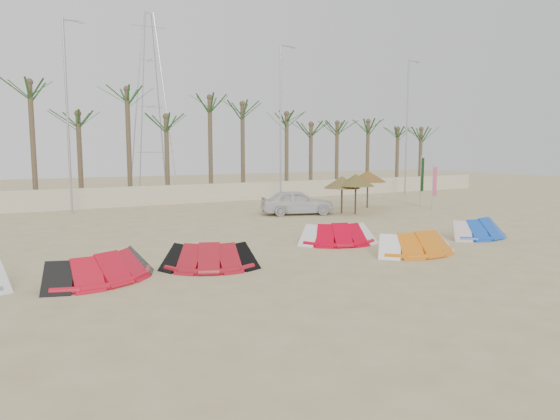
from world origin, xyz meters
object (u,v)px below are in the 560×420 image
kite_red_left (100,265)px  parasol_right (368,176)px  kite_red_right (334,233)px  parasol_left (356,180)px  kite_blue (474,227)px  kite_red_mid (206,255)px  car (297,202)px  kite_orange (412,241)px  parasol_mid (342,182)px

kite_red_left → parasol_right: bearing=29.5°
kite_red_right → parasol_left: bearing=46.8°
kite_red_right → kite_blue: same height
parasol_right → kite_red_mid: bearing=-145.2°
parasol_left → kite_red_mid: bearing=-146.2°
kite_blue → car: bearing=104.8°
kite_red_right → kite_orange: same height
kite_orange → parasol_mid: (4.59, 10.36, 1.40)m
kite_red_right → kite_blue: size_ratio=1.05×
parasol_left → car: size_ratio=0.56×
kite_red_right → parasol_mid: (5.94, 7.50, 1.40)m
kite_red_left → parasol_left: parasol_left is taller
kite_red_left → parasol_left: (15.50, 8.15, 1.54)m
kite_red_mid → parasol_right: bearing=34.8°
kite_red_mid → parasol_left: (12.37, 8.29, 1.54)m
kite_red_left → kite_blue: size_ratio=1.17×
kite_red_left → kite_red_right: same height
kite_blue → parasol_mid: parasol_mid is taller
kite_red_mid → kite_blue: bearing=-1.5°
kite_red_right → parasol_mid: bearing=51.6°
parasol_mid → car: bearing=162.1°
parasol_mid → parasol_left: bearing=-49.3°
kite_red_mid → car: (9.31, 9.72, 0.29)m
parasol_mid → parasol_right: bearing=25.5°
kite_red_mid → kite_red_right: size_ratio=0.99×
kite_blue → car: (-2.65, 10.03, 0.29)m
kite_orange → kite_red_right: bearing=115.4°
kite_red_right → kite_red_left: bearing=-172.1°
kite_orange → kite_blue: size_ratio=1.03×
kite_blue → kite_orange: bearing=-166.2°
parasol_mid → car: 2.89m
kite_orange → car: size_ratio=0.80×
kite_red_mid → parasol_right: size_ratio=1.39×
kite_red_right → kite_blue: 6.29m
kite_orange → parasol_left: bearing=62.3°
kite_red_mid → kite_orange: bearing=-11.4°
kite_blue → kite_red_mid: bearing=178.5°
kite_red_right → parasol_mid: size_ratio=1.55×
kite_red_mid → kite_red_right: 6.07m
kite_red_mid → parasol_right: 18.30m
kite_red_right → car: bearing=67.8°
parasol_mid → parasol_right: parasol_right is taller
kite_orange → parasol_mid: parasol_mid is taller
kite_red_left → parasol_right: parasol_right is taller
parasol_right → car: parasol_right is taller
kite_red_left → kite_blue: same height
kite_red_right → kite_blue: (6.05, -1.70, 0.00)m
kite_red_right → parasol_right: bearing=44.8°
kite_blue → parasol_mid: (-0.11, 9.21, 1.40)m
kite_orange → parasol_right: 14.24m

